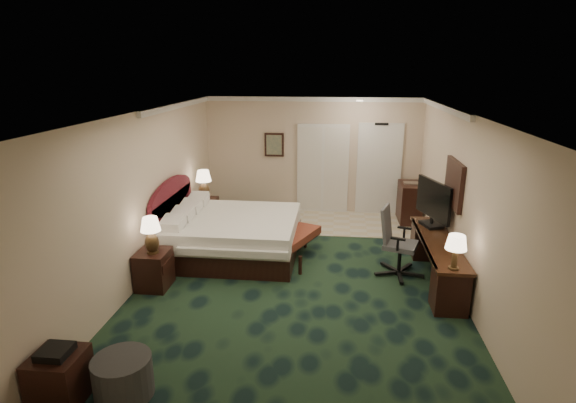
# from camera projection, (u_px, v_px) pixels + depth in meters

# --- Properties ---
(floor) EXTENTS (5.00, 7.50, 0.00)m
(floor) POSITION_uv_depth(u_px,v_px,m) (298.00, 280.00, 7.35)
(floor) COLOR black
(floor) RESTS_ON ground
(ceiling) EXTENTS (5.00, 7.50, 0.00)m
(ceiling) POSITION_uv_depth(u_px,v_px,m) (299.00, 113.00, 6.57)
(ceiling) COLOR white
(ceiling) RESTS_ON wall_back
(wall_back) EXTENTS (5.00, 0.00, 2.70)m
(wall_back) POSITION_uv_depth(u_px,v_px,m) (312.00, 156.00, 10.53)
(wall_back) COLOR beige
(wall_back) RESTS_ON ground
(wall_front) EXTENTS (5.00, 0.00, 2.70)m
(wall_front) POSITION_uv_depth(u_px,v_px,m) (256.00, 344.00, 3.39)
(wall_front) COLOR beige
(wall_front) RESTS_ON ground
(wall_left) EXTENTS (0.00, 7.50, 2.70)m
(wall_left) POSITION_uv_depth(u_px,v_px,m) (144.00, 197.00, 7.22)
(wall_left) COLOR beige
(wall_left) RESTS_ON ground
(wall_right) EXTENTS (0.00, 7.50, 2.70)m
(wall_right) POSITION_uv_depth(u_px,v_px,m) (465.00, 207.00, 6.70)
(wall_right) COLOR beige
(wall_right) RESTS_ON ground
(crown_molding) EXTENTS (5.00, 7.50, 0.10)m
(crown_molding) POSITION_uv_depth(u_px,v_px,m) (299.00, 117.00, 6.58)
(crown_molding) COLOR white
(crown_molding) RESTS_ON wall_back
(tile_patch) EXTENTS (3.20, 1.70, 0.01)m
(tile_patch) POSITION_uv_depth(u_px,v_px,m) (350.00, 223.00, 10.01)
(tile_patch) COLOR tan
(tile_patch) RESTS_ON ground
(headboard) EXTENTS (0.12, 2.00, 1.40)m
(headboard) POSITION_uv_depth(u_px,v_px,m) (173.00, 215.00, 8.35)
(headboard) COLOR #471019
(headboard) RESTS_ON ground
(entry_door) EXTENTS (1.02, 0.06, 2.18)m
(entry_door) POSITION_uv_depth(u_px,v_px,m) (379.00, 170.00, 10.42)
(entry_door) COLOR white
(entry_door) RESTS_ON ground
(closet_doors) EXTENTS (1.20, 0.06, 2.10)m
(closet_doors) POSITION_uv_depth(u_px,v_px,m) (323.00, 169.00, 10.55)
(closet_doors) COLOR silver
(closet_doors) RESTS_ON ground
(wall_art) EXTENTS (0.45, 0.06, 0.55)m
(wall_art) POSITION_uv_depth(u_px,v_px,m) (274.00, 145.00, 10.51)
(wall_art) COLOR #4F625B
(wall_art) RESTS_ON wall_back
(wall_mirror) EXTENTS (0.05, 0.95, 0.75)m
(wall_mirror) POSITION_uv_depth(u_px,v_px,m) (454.00, 184.00, 7.22)
(wall_mirror) COLOR white
(wall_mirror) RESTS_ON wall_right
(bed) EXTENTS (2.27, 2.11, 0.72)m
(bed) POSITION_uv_depth(u_px,v_px,m) (235.00, 236.00, 8.29)
(bed) COLOR white
(bed) RESTS_ON ground
(nightstand_near) EXTENTS (0.48, 0.55, 0.60)m
(nightstand_near) POSITION_uv_depth(u_px,v_px,m) (154.00, 269.00, 7.05)
(nightstand_near) COLOR black
(nightstand_near) RESTS_ON ground
(nightstand_far) EXTENTS (0.52, 0.59, 0.65)m
(nightstand_far) POSITION_uv_depth(u_px,v_px,m) (204.00, 214.00, 9.62)
(nightstand_far) COLOR black
(nightstand_far) RESTS_ON ground
(lamp_near) EXTENTS (0.36, 0.36, 0.58)m
(lamp_near) POSITION_uv_depth(u_px,v_px,m) (151.00, 235.00, 6.85)
(lamp_near) COLOR black
(lamp_near) RESTS_ON nightstand_near
(lamp_far) EXTENTS (0.35, 0.35, 0.62)m
(lamp_far) POSITION_uv_depth(u_px,v_px,m) (204.00, 185.00, 9.48)
(lamp_far) COLOR black
(lamp_far) RESTS_ON nightstand_far
(bed_bench) EXTENTS (0.99, 1.46, 0.47)m
(bed_bench) POSITION_uv_depth(u_px,v_px,m) (293.00, 247.00, 8.09)
(bed_bench) COLOR brown
(bed_bench) RESTS_ON ground
(ottoman) EXTENTS (0.63, 0.63, 0.44)m
(ottoman) POSITION_uv_depth(u_px,v_px,m) (123.00, 377.00, 4.73)
(ottoman) COLOR #2D2D2D
(ottoman) RESTS_ON ground
(side_table) EXTENTS (0.50, 0.50, 0.54)m
(side_table) POSITION_uv_depth(u_px,v_px,m) (59.00, 378.00, 4.64)
(side_table) COLOR black
(side_table) RESTS_ON ground
(desk) EXTENTS (0.52, 2.40, 0.69)m
(desk) POSITION_uv_depth(u_px,v_px,m) (436.00, 261.00, 7.26)
(desk) COLOR black
(desk) RESTS_ON ground
(tv) EXTENTS (0.41, 1.01, 0.81)m
(tv) POSITION_uv_depth(u_px,v_px,m) (433.00, 204.00, 7.70)
(tv) COLOR black
(tv) RESTS_ON desk
(desk_lamp) EXTENTS (0.36, 0.36, 0.50)m
(desk_lamp) POSITION_uv_depth(u_px,v_px,m) (455.00, 252.00, 6.08)
(desk_lamp) COLOR black
(desk_lamp) RESTS_ON desk
(desk_chair) EXTENTS (0.84, 0.81, 1.16)m
(desk_chair) POSITION_uv_depth(u_px,v_px,m) (401.00, 242.00, 7.39)
(desk_chair) COLOR #4E4E53
(desk_chair) RESTS_ON ground
(minibar) EXTENTS (0.46, 0.83, 0.88)m
(minibar) POSITION_uv_depth(u_px,v_px,m) (409.00, 203.00, 10.04)
(minibar) COLOR black
(minibar) RESTS_ON ground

